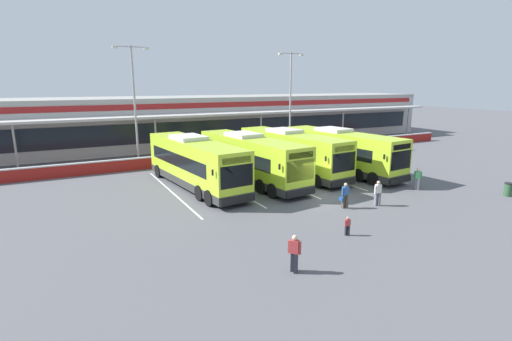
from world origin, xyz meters
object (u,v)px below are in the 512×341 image
lamp_post_west (134,98)px  lamp_post_centre (290,95)px  coach_bus_centre (291,153)px  pedestrian_near_bin (378,192)px  pedestrian_approaching_bus (417,178)px  coach_bus_leftmost (195,164)px  pedestrian_child (347,225)px  pedestrian_with_handbag (345,195)px  litter_bin (508,189)px  coach_bus_left_centre (250,159)px  pedestrian_in_dark_coat (294,252)px  coach_bus_right_centre (341,152)px

lamp_post_west → lamp_post_centre: 17.13m
coach_bus_centre → pedestrian_near_bin: 9.96m
pedestrian_near_bin → pedestrian_approaching_bus: same height
coach_bus_leftmost → pedestrian_child: size_ratio=12.29×
pedestrian_near_bin → pedestrian_child: bearing=-149.9°
pedestrian_with_handbag → lamp_post_west: bearing=113.4°
coach_bus_centre → pedestrian_with_handbag: size_ratio=7.62×
pedestrian_approaching_bus → litter_bin: size_ratio=1.74×
coach_bus_left_centre → pedestrian_near_bin: coach_bus_left_centre is taller
coach_bus_leftmost → pedestrian_with_handbag: 11.22m
litter_bin → coach_bus_leftmost: bearing=146.0°
coach_bus_left_centre → pedestrian_near_bin: 10.20m
lamp_post_west → litter_bin: bearing=-48.7°
pedestrian_in_dark_coat → lamp_post_west: size_ratio=0.15×
coach_bus_leftmost → pedestrian_with_handbag: coach_bus_leftmost is taller
coach_bus_leftmost → litter_bin: (18.25, -12.29, -1.32)m
pedestrian_child → pedestrian_near_bin: pedestrian_near_bin is taller
pedestrian_approaching_bus → pedestrian_with_handbag: bearing=-173.8°
coach_bus_leftmost → coach_bus_right_centre: bearing=-5.0°
pedestrian_approaching_bus → litter_bin: 5.85m
coach_bus_left_centre → pedestrian_with_handbag: bearing=-75.8°
coach_bus_leftmost → pedestrian_near_bin: 13.03m
coach_bus_centre → coach_bus_right_centre: size_ratio=1.00×
coach_bus_left_centre → pedestrian_child: bearing=-93.0°
pedestrian_near_bin → lamp_post_centre: size_ratio=0.15×
coach_bus_left_centre → pedestrian_child: size_ratio=12.29×
lamp_post_west → lamp_post_centre: bearing=-1.0°
pedestrian_with_handbag → litter_bin: bearing=-15.4°
pedestrian_near_bin → litter_bin: (9.54, -2.64, -0.41)m
pedestrian_approaching_bus → lamp_post_centre: (1.07, 18.75, 5.42)m
coach_bus_right_centre → pedestrian_with_handbag: size_ratio=7.62×
coach_bus_left_centre → pedestrian_near_bin: size_ratio=7.62×
pedestrian_near_bin → lamp_post_west: 23.71m
pedestrian_in_dark_coat → pedestrian_approaching_bus: (14.82, 6.25, 0.00)m
pedestrian_in_dark_coat → pedestrian_with_handbag: bearing=36.5°
coach_bus_left_centre → coach_bus_right_centre: (8.47, -0.66, 0.00)m
pedestrian_approaching_bus → coach_bus_leftmost: bearing=149.5°
coach_bus_leftmost → pedestrian_approaching_bus: (14.02, -8.26, -0.91)m
litter_bin → pedestrian_near_bin: bearing=164.5°
pedestrian_child → litter_bin: 14.51m
pedestrian_in_dark_coat → lamp_post_centre: (15.90, 24.99, 5.42)m
lamp_post_west → litter_bin: size_ratio=11.83×
coach_bus_leftmost → coach_bus_centre: same height
coach_bus_left_centre → lamp_post_centre: 15.97m
pedestrian_approaching_bus → coach_bus_centre: bearing=122.3°
pedestrian_with_handbag → pedestrian_approaching_bus: 7.52m
coach_bus_right_centre → pedestrian_child: (-9.10, -11.40, -1.24)m
pedestrian_in_dark_coat → pedestrian_child: pedestrian_in_dark_coat is taller
lamp_post_centre → coach_bus_leftmost: bearing=-145.2°
coach_bus_centre → coach_bus_right_centre: bearing=-18.3°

